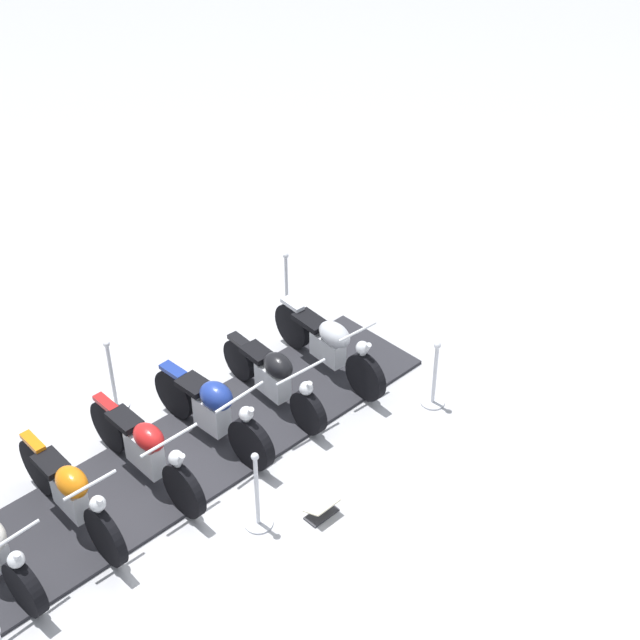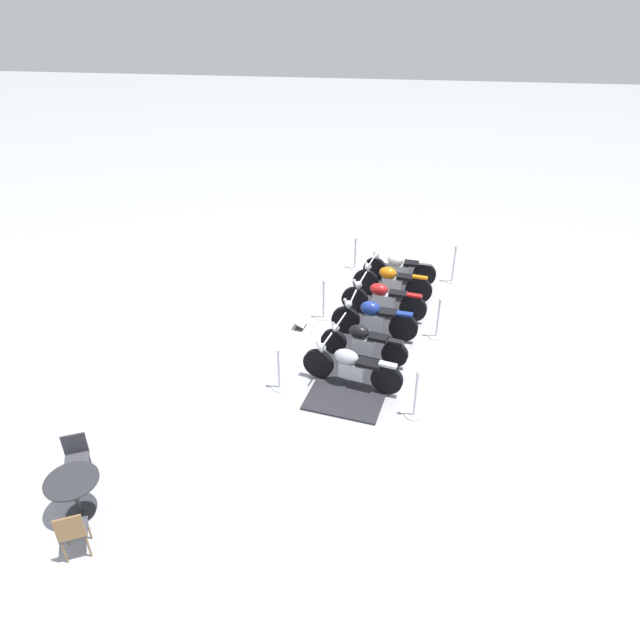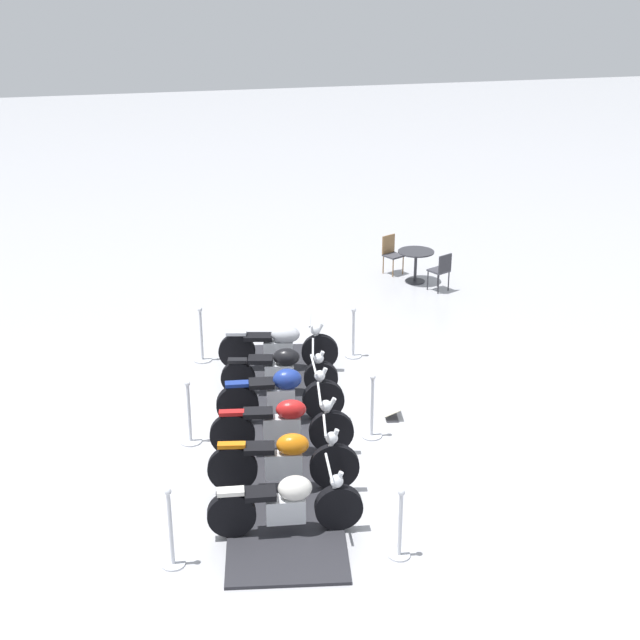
# 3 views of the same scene
# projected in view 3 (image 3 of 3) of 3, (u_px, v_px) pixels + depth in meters

# --- Properties ---
(ground_plane) EXTENTS (80.00, 80.00, 0.00)m
(ground_plane) POSITION_uv_depth(u_px,v_px,m) (282.00, 439.00, 14.25)
(ground_plane) COLOR #B2B2B7
(display_platform) EXTENTS (7.45, 2.85, 0.05)m
(display_platform) POSITION_uv_depth(u_px,v_px,m) (282.00, 438.00, 14.24)
(display_platform) COLOR #28282D
(display_platform) RESTS_ON ground_plane
(motorcycle_cream) EXTENTS (0.74, 2.08, 0.95)m
(motorcycle_cream) POSITION_uv_depth(u_px,v_px,m) (288.00, 503.00, 11.72)
(motorcycle_cream) COLOR black
(motorcycle_cream) RESTS_ON display_platform
(motorcycle_copper) EXTENTS (0.70, 2.16, 1.05)m
(motorcycle_copper) POSITION_uv_depth(u_px,v_px,m) (286.00, 460.00, 12.64)
(motorcycle_copper) COLOR black
(motorcycle_copper) RESTS_ON display_platform
(motorcycle_maroon) EXTENTS (0.77, 2.21, 1.02)m
(motorcycle_maroon) POSITION_uv_depth(u_px,v_px,m) (284.00, 425.00, 13.58)
(motorcycle_maroon) COLOR black
(motorcycle_maroon) RESTS_ON display_platform
(motorcycle_navy) EXTENTS (0.76, 2.11, 1.02)m
(motorcycle_navy) POSITION_uv_depth(u_px,v_px,m) (282.00, 395.00, 14.52)
(motorcycle_navy) COLOR black
(motorcycle_navy) RESTS_ON display_platform
(motorcycle_black) EXTENTS (0.83, 2.03, 0.89)m
(motorcycle_black) POSITION_uv_depth(u_px,v_px,m) (281.00, 370.00, 15.47)
(motorcycle_black) COLOR black
(motorcycle_black) RESTS_ON display_platform
(motorcycle_chrome) EXTENTS (0.78, 2.19, 1.00)m
(motorcycle_chrome) POSITION_uv_depth(u_px,v_px,m) (280.00, 346.00, 16.40)
(motorcycle_chrome) COLOR black
(motorcycle_chrome) RESTS_ON display_platform
(stanchion_left_rear) EXTENTS (0.36, 0.36, 1.10)m
(stanchion_left_rear) POSITION_uv_depth(u_px,v_px,m) (202.00, 345.00, 16.90)
(stanchion_left_rear) COLOR silver
(stanchion_left_rear) RESTS_ON ground_plane
(stanchion_left_mid) EXTENTS (0.35, 0.35, 1.09)m
(stanchion_left_mid) POSITION_uv_depth(u_px,v_px,m) (190.00, 424.00, 14.05)
(stanchion_left_mid) COLOR silver
(stanchion_left_mid) RESTS_ON ground_plane
(stanchion_right_front) EXTENTS (0.29, 0.29, 1.01)m
(stanchion_right_front) POSITION_uv_depth(u_px,v_px,m) (400.00, 533.00, 11.34)
(stanchion_right_front) COLOR silver
(stanchion_right_front) RESTS_ON ground_plane
(stanchion_right_rear) EXTENTS (0.33, 0.33, 1.01)m
(stanchion_right_rear) POSITION_uv_depth(u_px,v_px,m) (353.00, 341.00, 17.07)
(stanchion_right_rear) COLOR silver
(stanchion_right_rear) RESTS_ON ground_plane
(stanchion_right_mid) EXTENTS (0.34, 0.34, 1.11)m
(stanchion_right_mid) POSITION_uv_depth(u_px,v_px,m) (372.00, 417.00, 14.20)
(stanchion_right_mid) COLOR silver
(stanchion_right_mid) RESTS_ON ground_plane
(stanchion_left_front) EXTENTS (0.31, 0.31, 1.14)m
(stanchion_left_front) POSITION_uv_depth(u_px,v_px,m) (171.00, 539.00, 11.16)
(stanchion_left_front) COLOR silver
(stanchion_left_front) RESTS_ON ground_plane
(info_placard) EXTENTS (0.43, 0.33, 0.23)m
(info_placard) POSITION_uv_depth(u_px,v_px,m) (391.00, 413.00, 14.90)
(info_placard) COLOR #333338
(info_placard) RESTS_ON ground_plane
(cafe_table) EXTENTS (0.86, 0.86, 0.76)m
(cafe_table) POSITION_uv_depth(u_px,v_px,m) (416.00, 259.00, 20.92)
(cafe_table) COLOR #2D2D33
(cafe_table) RESTS_ON ground_plane
(cafe_chair_near_table) EXTENTS (0.53, 0.53, 0.91)m
(cafe_chair_near_table) POSITION_uv_depth(u_px,v_px,m) (441.00, 269.00, 20.35)
(cafe_chair_near_table) COLOR #2D2D33
(cafe_chair_near_table) RESTS_ON ground_plane
(cafe_chair_across_table) EXTENTS (0.54, 0.54, 0.94)m
(cafe_chair_across_table) POSITION_uv_depth(u_px,v_px,m) (391.00, 252.00, 21.52)
(cafe_chair_across_table) COLOR olive
(cafe_chair_across_table) RESTS_ON ground_plane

